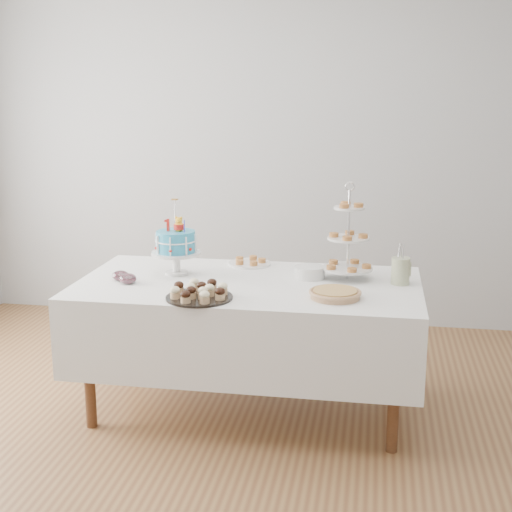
% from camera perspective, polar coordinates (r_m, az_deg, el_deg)
% --- Properties ---
extents(floor, '(5.00, 5.00, 0.00)m').
position_cam_1_polar(floor, '(4.02, -1.37, -13.90)').
color(floor, brown).
rests_on(floor, ground).
extents(walls, '(5.04, 4.04, 2.70)m').
position_cam_1_polar(walls, '(3.60, -1.49, 5.57)').
color(walls, '#A7A9AC').
rests_on(walls, floor).
extents(table, '(1.92, 1.02, 0.77)m').
position_cam_1_polar(table, '(4.08, -0.60, -5.18)').
color(table, white).
rests_on(table, floor).
extents(birthday_cake, '(0.29, 0.29, 0.44)m').
position_cam_1_polar(birthday_cake, '(4.17, -6.40, 0.14)').
color(birthday_cake, silver).
rests_on(birthday_cake, table).
extents(cupcake_tray, '(0.35, 0.35, 0.08)m').
position_cam_1_polar(cupcake_tray, '(3.70, -4.57, -2.83)').
color(cupcake_tray, black).
rests_on(cupcake_tray, table).
extents(pie, '(0.27, 0.27, 0.04)m').
position_cam_1_polar(pie, '(3.73, 6.35, -2.99)').
color(pie, tan).
rests_on(pie, table).
extents(tiered_stand, '(0.29, 0.29, 0.56)m').
position_cam_1_polar(tiered_stand, '(4.06, 7.40, 1.36)').
color(tiered_stand, silver).
rests_on(tiered_stand, table).
extents(plate_stack, '(0.18, 0.18, 0.07)m').
position_cam_1_polar(plate_stack, '(4.10, 4.31, -1.30)').
color(plate_stack, silver).
rests_on(plate_stack, table).
extents(pastry_plate, '(0.26, 0.26, 0.04)m').
position_cam_1_polar(pastry_plate, '(4.40, -0.52, -0.48)').
color(pastry_plate, silver).
rests_on(pastry_plate, table).
extents(jam_bowl_a, '(0.10, 0.10, 0.06)m').
position_cam_1_polar(jam_bowl_a, '(4.11, -10.79, -1.56)').
color(jam_bowl_a, silver).
rests_on(jam_bowl_a, table).
extents(jam_bowl_b, '(0.10, 0.10, 0.06)m').
position_cam_1_polar(jam_bowl_b, '(4.04, -10.22, -1.80)').
color(jam_bowl_b, silver).
rests_on(jam_bowl_b, table).
extents(utensil_pitcher, '(0.11, 0.10, 0.23)m').
position_cam_1_polar(utensil_pitcher, '(4.03, 11.49, -1.09)').
color(utensil_pitcher, beige).
rests_on(utensil_pitcher, table).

